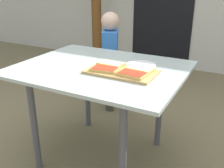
{
  "coord_description": "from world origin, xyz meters",
  "views": [
    {
      "loc": [
        0.85,
        -1.45,
        1.26
      ],
      "look_at": [
        0.09,
        0.0,
        0.61
      ],
      "focal_mm": 42.09,
      "sensor_mm": 36.0,
      "label": 1
    }
  ],
  "objects_px": {
    "pizza_slice_near_left": "(105,69)",
    "pizza_slice_far_right": "(140,69)",
    "dining_table": "(101,79)",
    "pizza_slice_near_right": "(132,74)",
    "pizza_slice_far_left": "(111,64)",
    "plate_white_right": "(141,65)",
    "cutting_board": "(121,72)",
    "child_left": "(110,56)"
  },
  "relations": [
    {
      "from": "cutting_board",
      "to": "pizza_slice_far_right",
      "type": "bearing_deg",
      "value": 28.61
    },
    {
      "from": "pizza_slice_far_left",
      "to": "plate_white_right",
      "type": "relative_size",
      "value": 0.88
    },
    {
      "from": "dining_table",
      "to": "plate_white_right",
      "type": "relative_size",
      "value": 5.51
    },
    {
      "from": "child_left",
      "to": "cutting_board",
      "type": "bearing_deg",
      "value": -57.7
    },
    {
      "from": "child_left",
      "to": "dining_table",
      "type": "bearing_deg",
      "value": -66.61
    },
    {
      "from": "pizza_slice_far_left",
      "to": "pizza_slice_near_right",
      "type": "distance_m",
      "value": 0.23
    },
    {
      "from": "dining_table",
      "to": "plate_white_right",
      "type": "distance_m",
      "value": 0.29
    },
    {
      "from": "pizza_slice_far_right",
      "to": "child_left",
      "type": "xyz_separation_m",
      "value": [
        -0.61,
        0.74,
        -0.18
      ]
    },
    {
      "from": "pizza_slice_far_left",
      "to": "child_left",
      "type": "xyz_separation_m",
      "value": [
        -0.4,
        0.73,
        -0.18
      ]
    },
    {
      "from": "dining_table",
      "to": "cutting_board",
      "type": "relative_size",
      "value": 2.55
    },
    {
      "from": "pizza_slice_near_right",
      "to": "pizza_slice_far_right",
      "type": "bearing_deg",
      "value": 86.56
    },
    {
      "from": "pizza_slice_near_left",
      "to": "pizza_slice_near_right",
      "type": "height_order",
      "value": "same"
    },
    {
      "from": "pizza_slice_far_left",
      "to": "pizza_slice_near_left",
      "type": "relative_size",
      "value": 0.98
    },
    {
      "from": "pizza_slice_near_left",
      "to": "plate_white_right",
      "type": "bearing_deg",
      "value": 59.03
    },
    {
      "from": "child_left",
      "to": "pizza_slice_far_right",
      "type": "bearing_deg",
      "value": -50.72
    },
    {
      "from": "dining_table",
      "to": "pizza_slice_near_right",
      "type": "height_order",
      "value": "pizza_slice_near_right"
    },
    {
      "from": "cutting_board",
      "to": "child_left",
      "type": "height_order",
      "value": "child_left"
    },
    {
      "from": "pizza_slice_far_right",
      "to": "pizza_slice_near_right",
      "type": "xyz_separation_m",
      "value": [
        -0.01,
        -0.11,
        0.0
      ]
    },
    {
      "from": "pizza_slice_far_left",
      "to": "plate_white_right",
      "type": "xyz_separation_m",
      "value": [
        0.16,
        0.14,
        -0.02
      ]
    },
    {
      "from": "pizza_slice_near_left",
      "to": "child_left",
      "type": "distance_m",
      "value": 0.95
    },
    {
      "from": "pizza_slice_far_left",
      "to": "plate_white_right",
      "type": "bearing_deg",
      "value": 39.93
    },
    {
      "from": "plate_white_right",
      "to": "child_left",
      "type": "height_order",
      "value": "child_left"
    },
    {
      "from": "pizza_slice_far_left",
      "to": "pizza_slice_near_right",
      "type": "bearing_deg",
      "value": -29.65
    },
    {
      "from": "pizza_slice_near_left",
      "to": "pizza_slice_near_right",
      "type": "distance_m",
      "value": 0.19
    },
    {
      "from": "dining_table",
      "to": "pizza_slice_far_right",
      "type": "xyz_separation_m",
      "value": [
        0.28,
        0.01,
        0.11
      ]
    },
    {
      "from": "cutting_board",
      "to": "pizza_slice_near_right",
      "type": "bearing_deg",
      "value": -29.09
    },
    {
      "from": "pizza_slice_far_right",
      "to": "pizza_slice_near_right",
      "type": "height_order",
      "value": "same"
    },
    {
      "from": "pizza_slice_far_left",
      "to": "pizza_slice_near_left",
      "type": "bearing_deg",
      "value": -82.52
    },
    {
      "from": "pizza_slice_far_left",
      "to": "plate_white_right",
      "type": "distance_m",
      "value": 0.21
    },
    {
      "from": "cutting_board",
      "to": "child_left",
      "type": "relative_size",
      "value": 0.45
    },
    {
      "from": "dining_table",
      "to": "pizza_slice_far_left",
      "type": "height_order",
      "value": "pizza_slice_far_left"
    },
    {
      "from": "pizza_slice_far_right",
      "to": "plate_white_right",
      "type": "relative_size",
      "value": 0.9
    },
    {
      "from": "pizza_slice_far_left",
      "to": "pizza_slice_far_right",
      "type": "height_order",
      "value": "same"
    },
    {
      "from": "pizza_slice_near_left",
      "to": "pizza_slice_far_right",
      "type": "distance_m",
      "value": 0.22
    },
    {
      "from": "dining_table",
      "to": "child_left",
      "type": "height_order",
      "value": "child_left"
    },
    {
      "from": "plate_white_right",
      "to": "pizza_slice_far_right",
      "type": "bearing_deg",
      "value": -71.51
    },
    {
      "from": "pizza_slice_far_left",
      "to": "pizza_slice_near_right",
      "type": "xyz_separation_m",
      "value": [
        0.2,
        -0.12,
        0.0
      ]
    },
    {
      "from": "cutting_board",
      "to": "pizza_slice_near_right",
      "type": "xyz_separation_m",
      "value": [
        0.1,
        -0.05,
        0.02
      ]
    },
    {
      "from": "pizza_slice_near_left",
      "to": "plate_white_right",
      "type": "relative_size",
      "value": 0.9
    },
    {
      "from": "dining_table",
      "to": "pizza_slice_near_left",
      "type": "distance_m",
      "value": 0.17
    },
    {
      "from": "pizza_slice_far_right",
      "to": "child_left",
      "type": "height_order",
      "value": "child_left"
    },
    {
      "from": "cutting_board",
      "to": "pizza_slice_near_left",
      "type": "distance_m",
      "value": 0.11
    }
  ]
}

